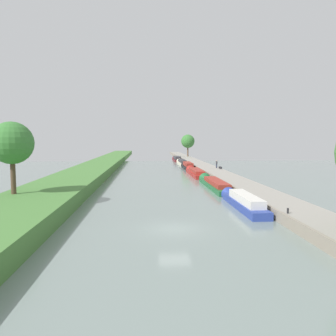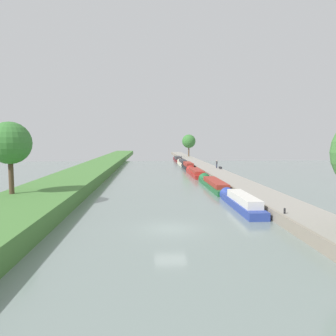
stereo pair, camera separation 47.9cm
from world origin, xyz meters
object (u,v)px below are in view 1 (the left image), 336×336
narrowboat_blue (243,201)px  narrowboat_black (187,166)px  narrowboat_maroon (177,159)px  person_walking (217,164)px  narrowboat_cream (182,162)px  mooring_bollard_near (288,211)px  mooring_bollard_far (181,156)px  narrowboat_green (214,184)px  park_bench (220,167)px  narrowboat_red (195,172)px

narrowboat_blue → narrowboat_black: bearing=90.2°
narrowboat_maroon → person_walking: (5.10, -37.25, 1.19)m
narrowboat_cream → narrowboat_maroon: size_ratio=1.08×
narrowboat_black → mooring_bollard_near: (1.87, -51.38, 0.50)m
narrowboat_black → mooring_bollard_far: bearing=86.8°
person_walking → narrowboat_maroon: bearing=97.8°
narrowboat_green → park_bench: park_bench is taller
person_walking → mooring_bollard_near: (-3.27, -42.35, -0.65)m
narrowboat_green → narrowboat_maroon: bearing=90.1°
narrowboat_black → narrowboat_maroon: bearing=89.9°
narrowboat_black → narrowboat_blue: bearing=-89.8°
narrowboat_cream → park_bench: 26.39m
person_walking → mooring_bollard_far: 42.73m
narrowboat_red → narrowboat_black: 13.98m
narrowboat_blue → narrowboat_red: (-0.34, 30.53, -0.10)m
narrowboat_black → narrowboat_red: bearing=-90.8°
narrowboat_maroon → mooring_bollard_near: size_ratio=28.61×
narrowboat_blue → narrowboat_maroon: bearing=90.1°
narrowboat_green → narrowboat_maroon: narrowboat_maroon is taller
narrowboat_cream → person_walking: size_ratio=8.39×
mooring_bollard_far → narrowboat_cream: bearing=-95.0°
narrowboat_green → narrowboat_cream: (0.11, 45.04, 0.04)m
park_bench → narrowboat_maroon: bearing=97.9°
narrowboat_black → mooring_bollard_far: narrowboat_black is taller
narrowboat_cream → park_bench: (5.26, -25.85, 0.72)m
narrowboat_black → mooring_bollard_near: 51.41m
narrowboat_black → mooring_bollard_far: (1.87, 33.58, 0.50)m
narrowboat_black → narrowboat_cream: size_ratio=0.86×
narrowboat_blue → mooring_bollard_near: (1.73, -6.87, 0.52)m
mooring_bollard_far → park_bench: size_ratio=0.30×
narrowboat_blue → mooring_bollard_far: narrowboat_blue is taller
narrowboat_black → narrowboat_maroon: 28.22m
narrowboat_maroon → park_bench: narrowboat_maroon is taller
narrowboat_maroon → narrowboat_blue: bearing=-89.9°
narrowboat_red → person_walking: size_ratio=8.81×
narrowboat_blue → narrowboat_red: narrowboat_blue is taller
narrowboat_red → mooring_bollard_near: size_ratio=32.48×
narrowboat_blue → narrowboat_green: narrowboat_blue is taller
narrowboat_blue → narrowboat_black: (-0.14, 44.51, 0.02)m
narrowboat_red → narrowboat_cream: (0.41, 28.69, 0.02)m
mooring_bollard_near → park_bench: bearing=84.9°
narrowboat_blue → mooring_bollard_far: (1.73, 78.08, 0.52)m
narrowboat_cream → person_walking: (4.93, -23.73, 1.25)m
narrowboat_maroon → mooring_bollard_near: bearing=-88.7°
narrowboat_blue → mooring_bollard_far: size_ratio=26.35×
narrowboat_cream → narrowboat_blue: bearing=-90.1°
narrowboat_cream → mooring_bollard_near: size_ratio=30.94×
narrowboat_black → park_bench: bearing=-63.8°
narrowboat_red → mooring_bollard_near: (2.07, -37.40, 0.62)m
narrowboat_blue → narrowboat_cream: 59.22m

